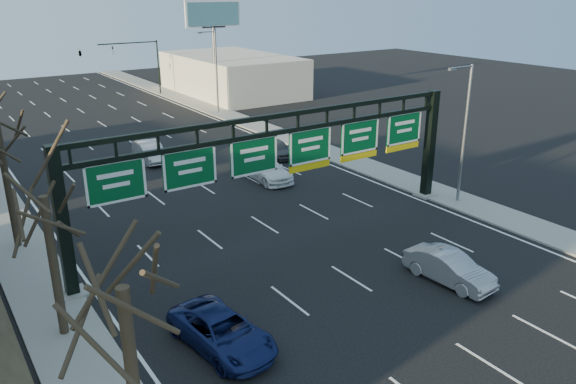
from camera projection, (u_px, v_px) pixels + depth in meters
ground at (379, 296)px, 25.94m from camera, size 160.00×160.00×0.00m
sidewalk_left at (3, 217)px, 34.66m from camera, size 3.00×120.00×0.12m
sidewalk_right at (329, 152)px, 48.20m from camera, size 3.00×120.00×0.12m
lane_markings at (193, 180)px, 41.45m from camera, size 21.60×120.00×0.01m
sign_gantry at (285, 158)px, 30.63m from camera, size 24.60×1.20×7.20m
building_right_distant at (232, 75)px, 74.45m from camera, size 12.00×20.00×5.00m
tree_near at (118, 250)px, 13.49m from camera, size 3.60×3.60×8.86m
tree_gantry at (39, 170)px, 20.60m from camera, size 3.60×3.60×8.48m
streetlight_near at (464, 127)px, 35.44m from camera, size 2.15×0.22×9.00m
streetlight_far at (215, 67)px, 61.82m from camera, size 2.15×0.22×9.00m
billboard_right at (213, 27)px, 65.65m from camera, size 7.00×0.50×12.00m
traffic_signal_mast at (111, 55)px, 69.72m from camera, size 10.16×0.54×7.00m
car_blue_suv at (222, 331)px, 22.02m from camera, size 3.01×5.40×1.43m
car_silver_sedan at (449, 268)px, 26.94m from camera, size 1.91×4.64×1.50m
car_white_wagon at (266, 169)px, 41.43m from camera, size 2.36×5.46×1.57m
car_grey_far at (277, 148)px, 46.95m from camera, size 2.28×4.41×1.44m
car_silver_distant at (150, 151)px, 45.81m from camera, size 1.97×4.96×1.60m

